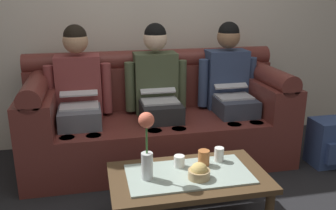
{
  "coord_description": "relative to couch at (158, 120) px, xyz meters",
  "views": [
    {
      "loc": [
        -0.57,
        -1.89,
        1.48
      ],
      "look_at": [
        0.0,
        0.75,
        0.63
      ],
      "focal_mm": 39.02,
      "sensor_mm": 36.0,
      "label": 1
    }
  ],
  "objects": [
    {
      "name": "cup_far_center",
      "position": [
        -0.04,
        -0.95,
        0.04
      ],
      "size": [
        0.07,
        0.07,
        0.08
      ],
      "primitive_type": "cylinder",
      "color": "white",
      "rests_on": "coffee_table"
    },
    {
      "name": "person_middle",
      "position": [
        0.0,
        -0.0,
        0.29
      ],
      "size": [
        0.56,
        0.67,
        1.22
      ],
      "color": "#232326",
      "rests_on": "ground_plane"
    },
    {
      "name": "backpack_right",
      "position": [
        1.45,
        -0.46,
        -0.16
      ],
      "size": [
        0.31,
        0.29,
        0.42
      ],
      "color": "#33477A",
      "rests_on": "ground_plane"
    },
    {
      "name": "couch",
      "position": [
        0.0,
        0.0,
        0.0
      ],
      "size": [
        2.29,
        0.88,
        0.96
      ],
      "color": "maroon",
      "rests_on": "ground_plane"
    },
    {
      "name": "coffee_table",
      "position": [
        0.0,
        -1.05,
        -0.05
      ],
      "size": [
        1.0,
        0.58,
        0.37
      ],
      "color": "#47331E",
      "rests_on": "ground_plane"
    },
    {
      "name": "cup_near_right",
      "position": [
        0.25,
        -0.92,
        0.05
      ],
      "size": [
        0.06,
        0.06,
        0.1
      ],
      "primitive_type": "cylinder",
      "color": "white",
      "rests_on": "coffee_table"
    },
    {
      "name": "person_right",
      "position": [
        0.68,
        -0.0,
        0.29
      ],
      "size": [
        0.56,
        0.67,
        1.22
      ],
      "color": "#383D4C",
      "rests_on": "ground_plane"
    },
    {
      "name": "snack_bowl",
      "position": [
        0.05,
        -1.13,
        0.04
      ],
      "size": [
        0.14,
        0.14,
        0.11
      ],
      "color": "tan",
      "rests_on": "coffee_table"
    },
    {
      "name": "cup_near_left",
      "position": [
        0.13,
        -0.96,
        0.05
      ],
      "size": [
        0.08,
        0.08,
        0.1
      ],
      "primitive_type": "cylinder",
      "color": "#B26633",
      "rests_on": "coffee_table"
    },
    {
      "name": "person_left",
      "position": [
        -0.68,
        -0.0,
        0.29
      ],
      "size": [
        0.56,
        0.67,
        1.22
      ],
      "color": "#595B66",
      "rests_on": "ground_plane"
    },
    {
      "name": "flower_vase",
      "position": [
        -0.27,
        -1.06,
        0.24
      ],
      "size": [
        0.1,
        0.1,
        0.43
      ],
      "color": "silver",
      "rests_on": "coffee_table"
    }
  ]
}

